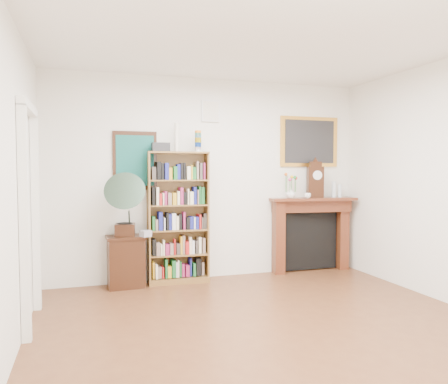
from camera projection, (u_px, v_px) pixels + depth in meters
name	position (u px, v px, depth m)	size (l,w,h in m)	color
room	(289.00, 185.00, 3.79)	(4.51, 5.01, 2.81)	#552D19
door_casing	(30.00, 197.00, 4.26)	(0.08, 1.02, 2.17)	white
teal_poster	(135.00, 161.00, 5.81)	(0.58, 0.04, 0.78)	black
small_picture	(211.00, 111.00, 6.09)	(0.26, 0.04, 0.30)	white
gilt_painting	(309.00, 142.00, 6.59)	(0.95, 0.04, 0.75)	gold
bookshelf	(178.00, 210.00, 5.88)	(0.84, 0.35, 2.04)	brown
side_cabinet	(126.00, 262.00, 5.67)	(0.49, 0.36, 0.67)	black
fireplace	(310.00, 228.00, 6.58)	(1.34, 0.43, 1.11)	#4D2711
gramophone	(126.00, 201.00, 5.52)	(0.59, 0.69, 0.82)	black
cd_stack	(146.00, 234.00, 5.58)	(0.12, 0.12, 0.08)	silver
mantel_clock	(315.00, 180.00, 6.50)	(0.25, 0.17, 0.54)	black
flower_vase	(291.00, 194.00, 6.38)	(0.13, 0.13, 0.14)	white
teacup	(308.00, 196.00, 6.40)	(0.10, 0.10, 0.08)	white
bottle_left	(334.00, 189.00, 6.62)	(0.07, 0.07, 0.24)	silver
bottle_right	(340.00, 191.00, 6.63)	(0.06, 0.06, 0.20)	silver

